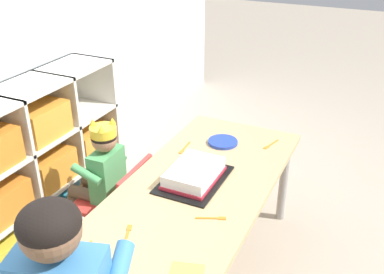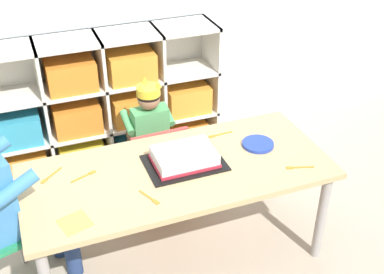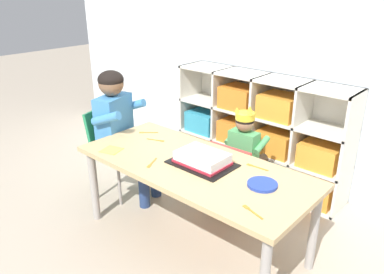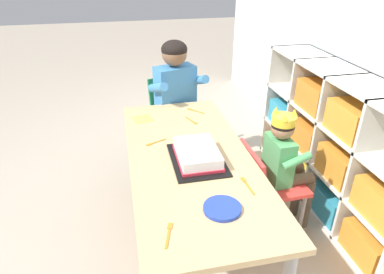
{
  "view_description": "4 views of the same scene",
  "coord_description": "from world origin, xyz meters",
  "px_view_note": "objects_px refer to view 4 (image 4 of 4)",
  "views": [
    {
      "loc": [
        -1.65,
        -0.76,
        1.79
      ],
      "look_at": [
        -0.01,
        0.01,
        0.86
      ],
      "focal_mm": 41.57,
      "sensor_mm": 36.0,
      "label": 1
    },
    {
      "loc": [
        -0.66,
        -1.92,
        2.06
      ],
      "look_at": [
        0.1,
        0.06,
        0.72
      ],
      "focal_mm": 46.71,
      "sensor_mm": 36.0,
      "label": 2
    },
    {
      "loc": [
        1.41,
        -1.6,
        1.65
      ],
      "look_at": [
        -0.03,
        0.02,
        0.75
      ],
      "focal_mm": 35.39,
      "sensor_mm": 36.0,
      "label": 3
    },
    {
      "loc": [
        1.6,
        -0.33,
        1.59
      ],
      "look_at": [
        0.09,
        -0.01,
        0.76
      ],
      "focal_mm": 32.03,
      "sensor_mm": 36.0,
      "label": 4
    }
  ],
  "objects_px": {
    "activity_table": "(190,165)",
    "fork_near_cake_tray": "(247,185)",
    "classroom_chair_adult_side": "(173,112)",
    "fork_scattered_mid_table": "(195,111)",
    "birthday_cake_on_tray": "(197,155)",
    "fork_beside_plate_stack": "(155,143)",
    "child_with_crown": "(285,157)",
    "paper_plate_stack": "(222,208)",
    "classroom_chair_blue": "(267,180)",
    "fork_by_napkin": "(169,233)",
    "fork_near_child_seat": "(192,121)",
    "adult_helper_seated": "(179,94)"
  },
  "relations": [
    {
      "from": "adult_helper_seated",
      "to": "fork_beside_plate_stack",
      "type": "height_order",
      "value": "adult_helper_seated"
    },
    {
      "from": "activity_table",
      "to": "fork_near_cake_tray",
      "type": "xyz_separation_m",
      "value": [
        0.32,
        0.22,
        0.06
      ]
    },
    {
      "from": "fork_scattered_mid_table",
      "to": "fork_beside_plate_stack",
      "type": "bearing_deg",
      "value": -81.13
    },
    {
      "from": "birthday_cake_on_tray",
      "to": "paper_plate_stack",
      "type": "xyz_separation_m",
      "value": [
        0.43,
        0.02,
        -0.02
      ]
    },
    {
      "from": "child_with_crown",
      "to": "classroom_chair_adult_side",
      "type": "distance_m",
      "value": 1.09
    },
    {
      "from": "child_with_crown",
      "to": "fork_by_napkin",
      "type": "height_order",
      "value": "child_with_crown"
    },
    {
      "from": "fork_scattered_mid_table",
      "to": "fork_near_cake_tray",
      "type": "xyz_separation_m",
      "value": [
        0.93,
        0.06,
        0.0
      ]
    },
    {
      "from": "child_with_crown",
      "to": "adult_helper_seated",
      "type": "distance_m",
      "value": 0.98
    },
    {
      "from": "fork_scattered_mid_table",
      "to": "fork_beside_plate_stack",
      "type": "distance_m",
      "value": 0.53
    },
    {
      "from": "fork_near_child_seat",
      "to": "classroom_chair_adult_side",
      "type": "bearing_deg",
      "value": -15.51
    },
    {
      "from": "classroom_chair_blue",
      "to": "fork_beside_plate_stack",
      "type": "distance_m",
      "value": 0.72
    },
    {
      "from": "fork_beside_plate_stack",
      "to": "birthday_cake_on_tray",
      "type": "bearing_deg",
      "value": -73.99
    },
    {
      "from": "fork_scattered_mid_table",
      "to": "fork_near_cake_tray",
      "type": "height_order",
      "value": "same"
    },
    {
      "from": "paper_plate_stack",
      "to": "fork_near_child_seat",
      "type": "xyz_separation_m",
      "value": [
        -0.92,
        0.06,
        -0.01
      ]
    },
    {
      "from": "classroom_chair_blue",
      "to": "adult_helper_seated",
      "type": "xyz_separation_m",
      "value": [
        -0.84,
        -0.39,
        0.28
      ]
    },
    {
      "from": "adult_helper_seated",
      "to": "fork_scattered_mid_table",
      "type": "bearing_deg",
      "value": -87.43
    },
    {
      "from": "adult_helper_seated",
      "to": "birthday_cake_on_tray",
      "type": "xyz_separation_m",
      "value": [
        0.87,
        -0.06,
        -0.02
      ]
    },
    {
      "from": "birthday_cake_on_tray",
      "to": "fork_beside_plate_stack",
      "type": "height_order",
      "value": "birthday_cake_on_tray"
    },
    {
      "from": "birthday_cake_on_tray",
      "to": "fork_by_napkin",
      "type": "height_order",
      "value": "birthday_cake_on_tray"
    },
    {
      "from": "paper_plate_stack",
      "to": "fork_by_napkin",
      "type": "height_order",
      "value": "paper_plate_stack"
    },
    {
      "from": "classroom_chair_adult_side",
      "to": "fork_beside_plate_stack",
      "type": "bearing_deg",
      "value": -123.8
    },
    {
      "from": "activity_table",
      "to": "classroom_chair_blue",
      "type": "relative_size",
      "value": 2.63
    },
    {
      "from": "paper_plate_stack",
      "to": "fork_near_child_seat",
      "type": "distance_m",
      "value": 0.92
    },
    {
      "from": "classroom_chair_adult_side",
      "to": "paper_plate_stack",
      "type": "distance_m",
      "value": 1.42
    },
    {
      "from": "activity_table",
      "to": "fork_near_cake_tray",
      "type": "bearing_deg",
      "value": 34.0
    },
    {
      "from": "classroom_chair_adult_side",
      "to": "paper_plate_stack",
      "type": "bearing_deg",
      "value": -106.93
    },
    {
      "from": "classroom_chair_adult_side",
      "to": "fork_scattered_mid_table",
      "type": "height_order",
      "value": "classroom_chair_adult_side"
    },
    {
      "from": "activity_table",
      "to": "birthday_cake_on_tray",
      "type": "relative_size",
      "value": 3.9
    },
    {
      "from": "classroom_chair_blue",
      "to": "classroom_chair_adult_side",
      "type": "relative_size",
      "value": 0.81
    },
    {
      "from": "classroom_chair_blue",
      "to": "birthday_cake_on_tray",
      "type": "height_order",
      "value": "birthday_cake_on_tray"
    },
    {
      "from": "birthday_cake_on_tray",
      "to": "fork_beside_plate_stack",
      "type": "xyz_separation_m",
      "value": [
        -0.24,
        -0.21,
        -0.03
      ]
    },
    {
      "from": "activity_table",
      "to": "birthday_cake_on_tray",
      "type": "height_order",
      "value": "birthday_cake_on_tray"
    },
    {
      "from": "child_with_crown",
      "to": "fork_near_child_seat",
      "type": "distance_m",
      "value": 0.66
    },
    {
      "from": "fork_by_napkin",
      "to": "birthday_cake_on_tray",
      "type": "bearing_deg",
      "value": 171.92
    },
    {
      "from": "birthday_cake_on_tray",
      "to": "fork_beside_plate_stack",
      "type": "bearing_deg",
      "value": -139.95
    },
    {
      "from": "classroom_chair_blue",
      "to": "fork_beside_plate_stack",
      "type": "bearing_deg",
      "value": 69.71
    },
    {
      "from": "child_with_crown",
      "to": "fork_scattered_mid_table",
      "type": "distance_m",
      "value": 0.75
    },
    {
      "from": "fork_by_napkin",
      "to": "fork_beside_plate_stack",
      "type": "bearing_deg",
      "value": -166.02
    },
    {
      "from": "fork_by_napkin",
      "to": "adult_helper_seated",
      "type": "bearing_deg",
      "value": -175.42
    },
    {
      "from": "fork_near_child_seat",
      "to": "classroom_chair_blue",
      "type": "bearing_deg",
      "value": -162.97
    },
    {
      "from": "fork_by_napkin",
      "to": "fork_beside_plate_stack",
      "type": "distance_m",
      "value": 0.77
    },
    {
      "from": "birthday_cake_on_tray",
      "to": "fork_scattered_mid_table",
      "type": "distance_m",
      "value": 0.67
    },
    {
      "from": "activity_table",
      "to": "fork_near_child_seat",
      "type": "relative_size",
      "value": 11.51
    },
    {
      "from": "paper_plate_stack",
      "to": "fork_beside_plate_stack",
      "type": "relative_size",
      "value": 1.31
    },
    {
      "from": "fork_by_napkin",
      "to": "classroom_chair_adult_side",
      "type": "bearing_deg",
      "value": -173.36
    },
    {
      "from": "classroom_chair_adult_side",
      "to": "fork_scattered_mid_table",
      "type": "relative_size",
      "value": 6.12
    },
    {
      "from": "fork_near_cake_tray",
      "to": "fork_near_child_seat",
      "type": "bearing_deg",
      "value": -175.35
    },
    {
      "from": "activity_table",
      "to": "classroom_chair_adult_side",
      "type": "bearing_deg",
      "value": 176.7
    },
    {
      "from": "fork_near_cake_tray",
      "to": "birthday_cake_on_tray",
      "type": "bearing_deg",
      "value": -149.3
    },
    {
      "from": "fork_scattered_mid_table",
      "to": "fork_near_cake_tray",
      "type": "bearing_deg",
      "value": -38.21
    }
  ]
}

